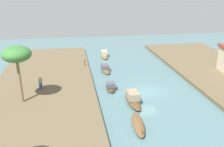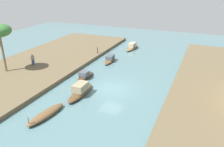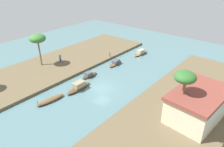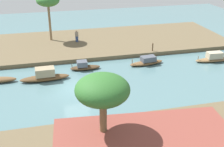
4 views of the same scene
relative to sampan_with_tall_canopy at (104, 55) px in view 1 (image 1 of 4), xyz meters
name	(u,v)px [view 1 (image 1 of 4)]	position (x,y,z in m)	size (l,w,h in m)	color
river_water	(147,92)	(16.32, 2.97, -0.41)	(69.08, 69.08, 0.00)	slate
riverbank_left	(42,97)	(16.32, -9.51, -0.17)	(44.12, 12.43, 0.46)	brown
sampan_with_tall_canopy	(104,55)	(0.00, 0.00, 0.00)	(4.60, 1.38, 1.11)	brown
sampan_with_red_awning	(105,69)	(7.82, -0.94, -0.04)	(4.05, 1.48, 0.96)	brown
sampan_downstream_large	(133,99)	(19.06, 0.53, 0.09)	(4.84, 1.32, 1.31)	brown
sampan_midstream	(138,124)	(23.97, -0.17, -0.14)	(4.49, 1.52, 1.02)	brown
sampan_near_left_bank	(111,87)	(14.85, -1.26, -0.06)	(3.26, 1.24, 0.97)	#47331E
person_on_near_bank	(41,84)	(14.47, -9.70, 0.70)	(0.50, 0.50, 1.54)	#33477A
mooring_post	(85,63)	(6.05, -3.88, 0.53)	(0.14, 0.14, 0.95)	#4C3823
palm_tree_left_near	(17,55)	(17.75, -11.34, 5.27)	(2.99, 2.99, 6.12)	#7F6647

